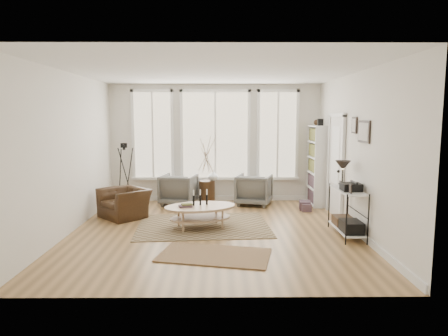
{
  "coord_description": "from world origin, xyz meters",
  "views": [
    {
      "loc": [
        0.14,
        -7.19,
        2.1
      ],
      "look_at": [
        0.2,
        0.6,
        1.1
      ],
      "focal_mm": 32.0,
      "sensor_mm": 36.0,
      "label": 1
    }
  ],
  "objects_px": {
    "side_table": "(207,173)",
    "armchair_right": "(254,190)",
    "armchair_left": "(179,189)",
    "low_shelf": "(347,207)",
    "coffee_table": "(200,211)",
    "bookcase": "(317,165)",
    "accent_chair": "(124,203)"
  },
  "relations": [
    {
      "from": "armchair_left",
      "to": "armchair_right",
      "type": "xyz_separation_m",
      "value": [
        1.81,
        -0.02,
        -0.0
      ]
    },
    {
      "from": "armchair_left",
      "to": "accent_chair",
      "type": "relative_size",
      "value": 0.88
    },
    {
      "from": "armchair_left",
      "to": "bookcase",
      "type": "bearing_deg",
      "value": -169.25
    },
    {
      "from": "armchair_right",
      "to": "side_table",
      "type": "distance_m",
      "value": 1.21
    },
    {
      "from": "armchair_left",
      "to": "side_table",
      "type": "distance_m",
      "value": 0.78
    },
    {
      "from": "low_shelf",
      "to": "side_table",
      "type": "distance_m",
      "value": 3.67
    },
    {
      "from": "low_shelf",
      "to": "coffee_table",
      "type": "distance_m",
      "value": 2.7
    },
    {
      "from": "side_table",
      "to": "accent_chair",
      "type": "height_order",
      "value": "side_table"
    },
    {
      "from": "armchair_left",
      "to": "low_shelf",
      "type": "bearing_deg",
      "value": 153.1
    },
    {
      "from": "bookcase",
      "to": "accent_chair",
      "type": "height_order",
      "value": "bookcase"
    },
    {
      "from": "coffee_table",
      "to": "armchair_right",
      "type": "bearing_deg",
      "value": 59.32
    },
    {
      "from": "bookcase",
      "to": "coffee_table",
      "type": "distance_m",
      "value": 3.43
    },
    {
      "from": "low_shelf",
      "to": "side_table",
      "type": "xyz_separation_m",
      "value": [
        -2.58,
        2.6,
        0.26
      ]
    },
    {
      "from": "low_shelf",
      "to": "armchair_left",
      "type": "height_order",
      "value": "low_shelf"
    },
    {
      "from": "bookcase",
      "to": "coffee_table",
      "type": "bearing_deg",
      "value": -143.21
    },
    {
      "from": "coffee_table",
      "to": "armchair_right",
      "type": "xyz_separation_m",
      "value": [
        1.2,
        2.02,
        0.03
      ]
    },
    {
      "from": "side_table",
      "to": "low_shelf",
      "type": "bearing_deg",
      "value": -45.18
    },
    {
      "from": "bookcase",
      "to": "armchair_left",
      "type": "height_order",
      "value": "bookcase"
    },
    {
      "from": "accent_chair",
      "to": "side_table",
      "type": "bearing_deg",
      "value": 81.95
    },
    {
      "from": "coffee_table",
      "to": "side_table",
      "type": "distance_m",
      "value": 2.14
    },
    {
      "from": "bookcase",
      "to": "low_shelf",
      "type": "distance_m",
      "value": 2.56
    },
    {
      "from": "low_shelf",
      "to": "side_table",
      "type": "height_order",
      "value": "side_table"
    },
    {
      "from": "coffee_table",
      "to": "side_table",
      "type": "xyz_separation_m",
      "value": [
        0.06,
        2.09,
        0.44
      ]
    },
    {
      "from": "coffee_table",
      "to": "armchair_left",
      "type": "relative_size",
      "value": 1.89
    },
    {
      "from": "side_table",
      "to": "armchair_right",
      "type": "bearing_deg",
      "value": -3.75
    },
    {
      "from": "low_shelf",
      "to": "accent_chair",
      "type": "xyz_separation_m",
      "value": [
        -4.27,
        1.33,
        -0.21
      ]
    },
    {
      "from": "bookcase",
      "to": "armchair_right",
      "type": "xyz_separation_m",
      "value": [
        -1.5,
        0.0,
        -0.59
      ]
    },
    {
      "from": "armchair_left",
      "to": "armchair_right",
      "type": "distance_m",
      "value": 1.81
    },
    {
      "from": "bookcase",
      "to": "coffee_table",
      "type": "xyz_separation_m",
      "value": [
        -2.7,
        -2.02,
        -0.62
      ]
    },
    {
      "from": "armchair_right",
      "to": "side_table",
      "type": "xyz_separation_m",
      "value": [
        -1.13,
        0.07,
        0.4
      ]
    },
    {
      "from": "coffee_table",
      "to": "side_table",
      "type": "bearing_deg",
      "value": 88.27
    },
    {
      "from": "accent_chair",
      "to": "armchair_right",
      "type": "bearing_deg",
      "value": 68.02
    }
  ]
}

